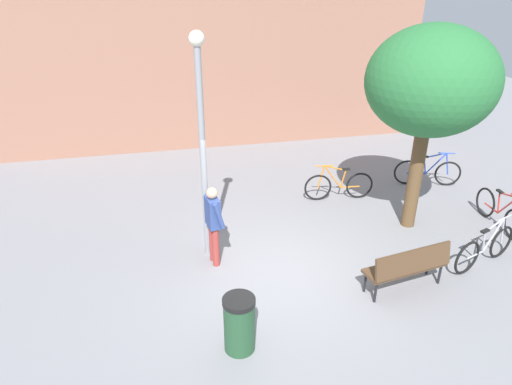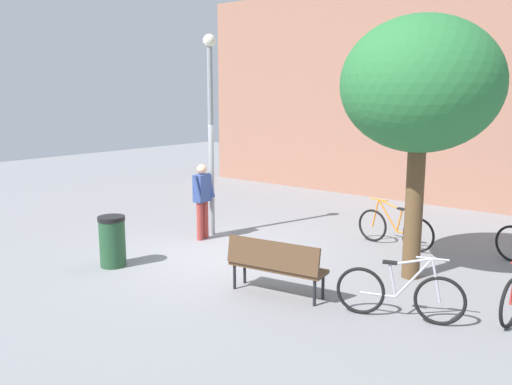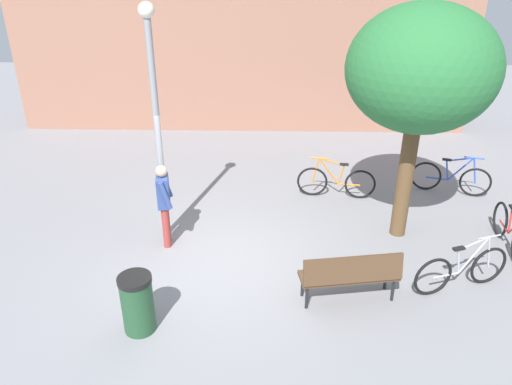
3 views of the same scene
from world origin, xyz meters
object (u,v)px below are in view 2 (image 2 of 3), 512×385
object	(u,v)px
person_by_lamppost	(202,196)
park_bench	(275,263)
trash_bin	(112,241)
bicycle_orange	(394,229)
plaza_tree	(421,86)
lamppost	(211,117)
bicycle_silver	(400,294)

from	to	relation	value
person_by_lamppost	park_bench	size ratio (longest dim) A/B	1.01
person_by_lamppost	trash_bin	xyz separation A→B (m)	(0.04, -2.41, -0.49)
bicycle_orange	park_bench	bearing A→B (deg)	-93.46
person_by_lamppost	plaza_tree	bearing A→B (deg)	6.54
park_bench	plaza_tree	xyz separation A→B (m)	(1.31, 2.20, 2.76)
lamppost	trash_bin	size ratio (longest dim) A/B	4.66
lamppost	bicycle_orange	size ratio (longest dim) A/B	2.46
lamppost	person_by_lamppost	size ratio (longest dim) A/B	2.66
lamppost	bicycle_orange	bearing A→B (deg)	26.04
bicycle_orange	bicycle_silver	xyz separation A→B (m)	(1.70, -3.43, 0.00)
plaza_tree	bicycle_orange	bearing A→B (deg)	123.61
plaza_tree	bicycle_silver	distance (m)	3.49
bicycle_silver	lamppost	bearing A→B (deg)	162.61
lamppost	trash_bin	distance (m)	3.56
trash_bin	person_by_lamppost	bearing A→B (deg)	91.00
plaza_tree	trash_bin	size ratio (longest dim) A/B	4.68
bicycle_orange	trash_bin	distance (m)	5.74
bicycle_orange	plaza_tree	bearing A→B (deg)	-56.39
park_bench	bicycle_silver	distance (m)	1.98
person_by_lamppost	bicycle_orange	distance (m)	4.17
bicycle_orange	trash_bin	bearing A→B (deg)	-127.33
person_by_lamppost	trash_bin	world-z (taller)	person_by_lamppost
person_by_lamppost	park_bench	world-z (taller)	person_by_lamppost
park_bench	trash_bin	distance (m)	3.33
lamppost	bicycle_silver	world-z (taller)	lamppost
bicycle_orange	trash_bin	world-z (taller)	bicycle_orange
person_by_lamppost	bicycle_silver	bearing A→B (deg)	-13.72
park_bench	bicycle_silver	xyz separation A→B (m)	(1.93, 0.39, -0.16)
person_by_lamppost	park_bench	distance (m)	3.72
plaza_tree	bicycle_silver	xyz separation A→B (m)	(0.62, -1.80, -2.92)
lamppost	park_bench	size ratio (longest dim) A/B	2.68
park_bench	bicycle_orange	xyz separation A→B (m)	(0.23, 3.83, -0.16)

